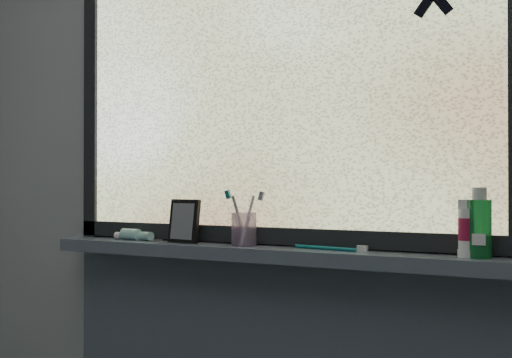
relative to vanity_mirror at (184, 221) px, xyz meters
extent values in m
cube|color=#9EA3A8|center=(0.36, 0.08, 0.16)|extent=(3.00, 0.01, 2.50)
cube|color=#4A5362|center=(0.36, 0.00, -0.09)|extent=(1.62, 0.14, 0.04)
cube|color=silver|center=(0.36, 0.05, 0.44)|extent=(1.50, 0.01, 1.00)
cube|color=black|center=(0.36, 0.05, -0.04)|extent=(1.60, 0.03, 0.05)
cube|color=black|center=(-0.42, 0.05, 0.44)|extent=(0.05, 0.03, 1.10)
cube|color=black|center=(0.00, 0.00, 0.00)|extent=(0.12, 0.07, 0.14)
cylinder|color=#C4A0D3|center=(0.21, 0.00, -0.02)|extent=(0.08, 0.08, 0.10)
cylinder|color=#1A8B3E|center=(0.87, 0.00, 0.02)|extent=(0.07, 0.07, 0.15)
cylinder|color=silver|center=(0.84, 0.00, 0.01)|extent=(0.05, 0.05, 0.10)
camera|label=1|loc=(0.97, -1.54, 0.12)|focal=40.00mm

